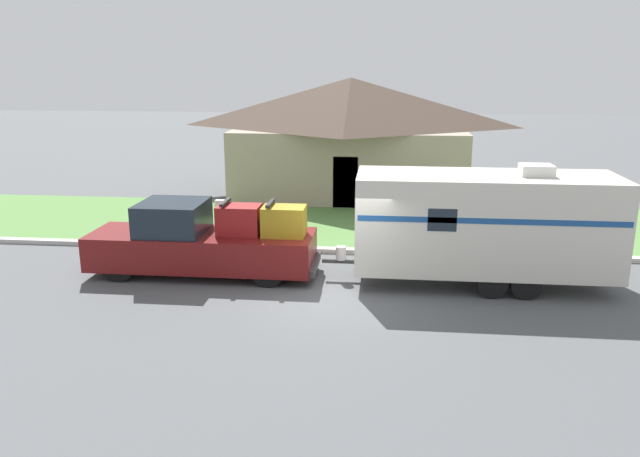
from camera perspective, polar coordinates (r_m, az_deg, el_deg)
The scene contains 7 objects.
ground_plane at distance 15.78m, azimuth 1.80°, elevation -6.23°, with size 120.00×120.00×0.00m, color #515456.
curb_strip at distance 19.30m, azimuth 2.64°, elevation -2.05°, with size 80.00×0.30×0.14m.
lawn_strip at distance 22.83m, azimuth 3.20°, elevation 0.47°, with size 80.00×7.00×0.03m.
house_across_street at distance 27.98m, azimuth 2.80°, elevation 8.61°, with size 10.62×6.89×5.09m.
pickup_truck at distance 17.44m, azimuth -10.62°, elevation -1.22°, with size 6.26×1.95×2.10m.
travel_trailer at distance 16.73m, azimuth 14.83°, elevation 0.54°, with size 7.55×2.34×3.22m.
mailbox at distance 20.75m, azimuth -8.88°, elevation 1.74°, with size 0.48×0.20×1.35m.
Camera 1 is at (1.06, -14.69, 5.68)m, focal length 35.00 mm.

